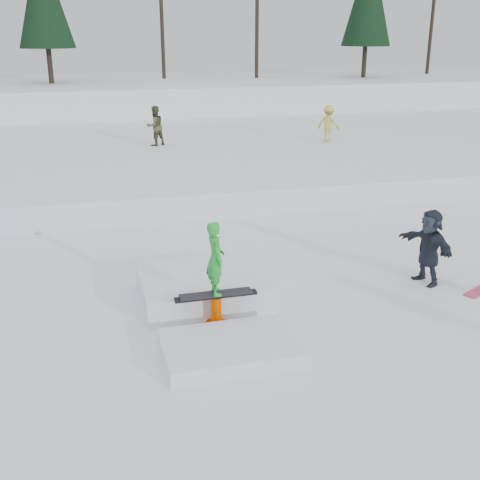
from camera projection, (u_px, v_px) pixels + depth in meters
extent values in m
plane|color=white|center=(242.00, 330.00, 11.53)|extent=(120.00, 120.00, 0.00)
cube|color=white|center=(119.00, 99.00, 38.47)|extent=(60.00, 14.00, 2.40)
cube|color=white|center=(145.00, 153.00, 25.98)|extent=(50.00, 18.00, 0.80)
cylinder|color=black|center=(50.00, 66.00, 35.40)|extent=(0.30, 0.30, 2.00)
cylinder|color=black|center=(161.00, 0.00, 37.69)|extent=(0.24, 0.24, 9.50)
cylinder|color=black|center=(257.00, 13.00, 38.49)|extent=(0.24, 0.24, 8.00)
cylinder|color=black|center=(364.00, 62.00, 39.83)|extent=(0.30, 0.30, 2.00)
imported|color=#424027|center=(155.00, 126.00, 25.13)|extent=(0.99, 0.91, 1.65)
imported|color=#BAC144|center=(328.00, 124.00, 25.97)|extent=(1.13, 1.12, 1.57)
imported|color=#202731|center=(429.00, 247.00, 13.41)|extent=(0.81, 1.67, 1.72)
cube|color=white|center=(203.00, 287.00, 12.79)|extent=(2.60, 2.20, 0.54)
cube|color=white|center=(232.00, 349.00, 10.55)|extent=(2.40, 1.60, 0.30)
cylinder|color=#F15800|center=(216.00, 324.00, 11.68)|extent=(0.44, 0.44, 0.06)
cylinder|color=#F15800|center=(216.00, 312.00, 11.59)|extent=(0.20, 0.20, 0.60)
cube|color=black|center=(216.00, 296.00, 11.48)|extent=(1.60, 0.16, 0.06)
cube|color=black|center=(216.00, 294.00, 11.47)|extent=(1.40, 0.28, 0.03)
imported|color=green|center=(215.00, 258.00, 11.23)|extent=(0.34, 0.52, 1.42)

